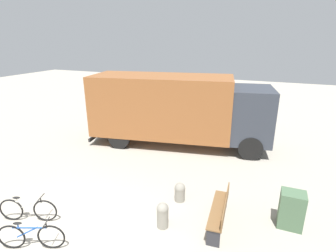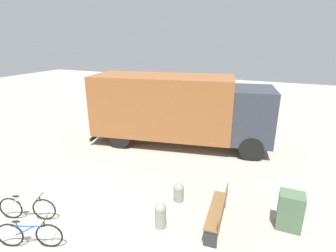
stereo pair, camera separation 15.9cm
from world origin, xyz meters
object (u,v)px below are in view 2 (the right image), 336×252
object	(u,v)px
delivery_truck	(178,107)
bicycle_middle	(29,235)
bollard_far_bench	(179,192)
park_bench	(219,210)
bollard_near_bench	(161,214)
utility_box	(290,211)
bicycle_near	(27,208)

from	to	relation	value
delivery_truck	bicycle_middle	size ratio (longest dim) A/B	5.57
delivery_truck	bollard_far_bench	distance (m)	5.11
park_bench	bollard_near_bench	bearing A→B (deg)	110.74
bollard_far_bench	utility_box	distance (m)	3.27
delivery_truck	park_bench	distance (m)	6.29
bollard_far_bench	bollard_near_bench	bearing A→B (deg)	-90.84
park_bench	bicycle_near	bearing A→B (deg)	105.88
bicycle_middle	bollard_far_bench	distance (m)	4.31
bicycle_near	bollard_near_bench	size ratio (longest dim) A/B	2.10
bicycle_middle	bollard_far_bench	bearing A→B (deg)	28.45
bicycle_middle	utility_box	xyz separation A→B (m)	(6.00, 3.34, 0.17)
park_bench	bicycle_middle	bearing A→B (deg)	118.05
park_bench	bicycle_middle	size ratio (longest dim) A/B	1.19
delivery_truck	bicycle_near	xyz separation A→B (m)	(-1.91, -7.11, -1.51)
bicycle_near	bicycle_middle	world-z (taller)	same
park_bench	utility_box	bearing A→B (deg)	-73.63
delivery_truck	bollard_near_bench	distance (m)	6.33
bicycle_near	utility_box	bearing A→B (deg)	0.42
delivery_truck	bicycle_middle	xyz separation A→B (m)	(-0.94, -7.86, -1.51)
delivery_truck	bollard_near_bench	size ratio (longest dim) A/B	11.54
bicycle_middle	utility_box	bearing A→B (deg)	6.94
bollard_near_bench	bollard_far_bench	world-z (taller)	bollard_near_bench
bollard_near_bench	delivery_truck	bearing A→B (deg)	106.73
bollard_near_bench	utility_box	bearing A→B (deg)	22.69
bollard_far_bench	utility_box	world-z (taller)	utility_box
bollard_far_bench	park_bench	bearing A→B (deg)	-25.04
bollard_near_bench	park_bench	bearing A→B (deg)	25.07
bicycle_middle	bollard_far_bench	world-z (taller)	bicycle_middle
park_bench	bicycle_middle	xyz separation A→B (m)	(-4.18, -2.65, -0.13)
delivery_truck	park_bench	xyz separation A→B (m)	(3.24, -5.21, -1.37)
park_bench	utility_box	xyz separation A→B (m)	(1.82, 0.69, 0.04)
delivery_truck	utility_box	size ratio (longest dim) A/B	8.19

